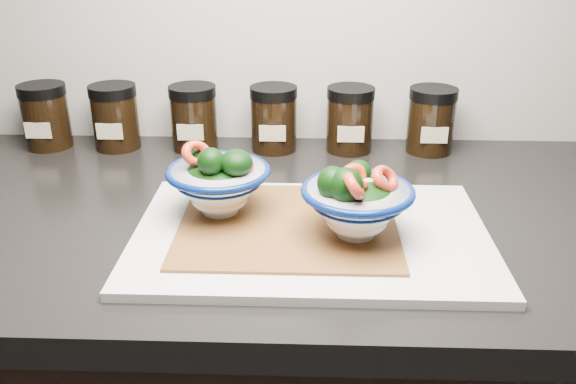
{
  "coord_description": "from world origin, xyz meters",
  "views": [
    {
      "loc": [
        0.11,
        0.67,
        1.28
      ],
      "look_at": [
        0.09,
        1.37,
        0.96
      ],
      "focal_mm": 38.0,
      "sensor_mm": 36.0,
      "label": 1
    }
  ],
  "objects_px": {
    "spice_jar_a": "(45,116)",
    "spice_jar_e": "(350,119)",
    "cutting_board": "(311,235)",
    "bowl_left": "(219,182)",
    "spice_jar_d": "(274,118)",
    "bowl_right": "(356,202)",
    "spice_jar_c": "(194,118)",
    "spice_jar_b": "(115,117)",
    "spice_jar_f": "(431,120)"
  },
  "relations": [
    {
      "from": "spice_jar_d",
      "to": "spice_jar_e",
      "type": "height_order",
      "value": "same"
    },
    {
      "from": "spice_jar_f",
      "to": "spice_jar_d",
      "type": "bearing_deg",
      "value": 180.0
    },
    {
      "from": "spice_jar_f",
      "to": "bowl_left",
      "type": "bearing_deg",
      "value": -139.07
    },
    {
      "from": "bowl_left",
      "to": "spice_jar_b",
      "type": "height_order",
      "value": "bowl_left"
    },
    {
      "from": "cutting_board",
      "to": "spice_jar_d",
      "type": "distance_m",
      "value": 0.34
    },
    {
      "from": "spice_jar_d",
      "to": "spice_jar_f",
      "type": "bearing_deg",
      "value": 0.0
    },
    {
      "from": "bowl_right",
      "to": "spice_jar_d",
      "type": "distance_m",
      "value": 0.36
    },
    {
      "from": "spice_jar_a",
      "to": "spice_jar_f",
      "type": "distance_m",
      "value": 0.68
    },
    {
      "from": "bowl_right",
      "to": "spice_jar_c",
      "type": "height_order",
      "value": "bowl_right"
    },
    {
      "from": "bowl_right",
      "to": "spice_jar_b",
      "type": "xyz_separation_m",
      "value": [
        -0.4,
        0.34,
        -0.0
      ]
    },
    {
      "from": "cutting_board",
      "to": "spice_jar_b",
      "type": "relative_size",
      "value": 3.98
    },
    {
      "from": "spice_jar_b",
      "to": "spice_jar_c",
      "type": "relative_size",
      "value": 1.0
    },
    {
      "from": "spice_jar_e",
      "to": "bowl_left",
      "type": "bearing_deg",
      "value": -123.47
    },
    {
      "from": "bowl_left",
      "to": "spice_jar_b",
      "type": "distance_m",
      "value": 0.36
    },
    {
      "from": "bowl_left",
      "to": "spice_jar_c",
      "type": "xyz_separation_m",
      "value": [
        -0.08,
        0.28,
        -0.0
      ]
    },
    {
      "from": "cutting_board",
      "to": "bowl_left",
      "type": "height_order",
      "value": "bowl_left"
    },
    {
      "from": "cutting_board",
      "to": "spice_jar_c",
      "type": "xyz_separation_m",
      "value": [
        -0.21,
        0.33,
        0.05
      ]
    },
    {
      "from": "bowl_right",
      "to": "spice_jar_f",
      "type": "distance_m",
      "value": 0.38
    },
    {
      "from": "spice_jar_a",
      "to": "spice_jar_f",
      "type": "relative_size",
      "value": 1.0
    },
    {
      "from": "spice_jar_b",
      "to": "spice_jar_f",
      "type": "bearing_deg",
      "value": 0.0
    },
    {
      "from": "bowl_right",
      "to": "spice_jar_a",
      "type": "height_order",
      "value": "bowl_right"
    },
    {
      "from": "spice_jar_a",
      "to": "spice_jar_c",
      "type": "relative_size",
      "value": 1.0
    },
    {
      "from": "cutting_board",
      "to": "bowl_right",
      "type": "height_order",
      "value": "bowl_right"
    },
    {
      "from": "spice_jar_d",
      "to": "spice_jar_e",
      "type": "bearing_deg",
      "value": 0.0
    },
    {
      "from": "spice_jar_f",
      "to": "spice_jar_a",
      "type": "bearing_deg",
      "value": 180.0
    },
    {
      "from": "spice_jar_a",
      "to": "spice_jar_d",
      "type": "height_order",
      "value": "same"
    },
    {
      "from": "spice_jar_d",
      "to": "spice_jar_e",
      "type": "relative_size",
      "value": 1.0
    },
    {
      "from": "spice_jar_c",
      "to": "spice_jar_e",
      "type": "relative_size",
      "value": 1.0
    },
    {
      "from": "bowl_left",
      "to": "spice_jar_a",
      "type": "height_order",
      "value": "bowl_left"
    },
    {
      "from": "spice_jar_a",
      "to": "bowl_right",
      "type": "bearing_deg",
      "value": -33.23
    },
    {
      "from": "bowl_left",
      "to": "spice_jar_d",
      "type": "distance_m",
      "value": 0.29
    },
    {
      "from": "bowl_right",
      "to": "spice_jar_e",
      "type": "relative_size",
      "value": 1.24
    },
    {
      "from": "spice_jar_e",
      "to": "spice_jar_c",
      "type": "bearing_deg",
      "value": 180.0
    },
    {
      "from": "spice_jar_f",
      "to": "bowl_right",
      "type": "bearing_deg",
      "value": -113.84
    },
    {
      "from": "bowl_right",
      "to": "spice_jar_e",
      "type": "distance_m",
      "value": 0.34
    },
    {
      "from": "spice_jar_c",
      "to": "spice_jar_e",
      "type": "xyz_separation_m",
      "value": [
        0.27,
        0.0,
        0.0
      ]
    },
    {
      "from": "spice_jar_b",
      "to": "spice_jar_c",
      "type": "bearing_deg",
      "value": 0.0
    },
    {
      "from": "cutting_board",
      "to": "spice_jar_d",
      "type": "height_order",
      "value": "spice_jar_d"
    },
    {
      "from": "spice_jar_c",
      "to": "cutting_board",
      "type": "bearing_deg",
      "value": -57.87
    },
    {
      "from": "spice_jar_c",
      "to": "spice_jar_d",
      "type": "xyz_separation_m",
      "value": [
        0.14,
        0.0,
        0.0
      ]
    },
    {
      "from": "spice_jar_c",
      "to": "spice_jar_e",
      "type": "height_order",
      "value": "same"
    },
    {
      "from": "spice_jar_c",
      "to": "spice_jar_e",
      "type": "distance_m",
      "value": 0.27
    },
    {
      "from": "spice_jar_b",
      "to": "spice_jar_a",
      "type": "bearing_deg",
      "value": 180.0
    },
    {
      "from": "spice_jar_e",
      "to": "bowl_right",
      "type": "bearing_deg",
      "value": -91.93
    },
    {
      "from": "spice_jar_a",
      "to": "spice_jar_e",
      "type": "height_order",
      "value": "same"
    },
    {
      "from": "cutting_board",
      "to": "bowl_left",
      "type": "xyz_separation_m",
      "value": [
        -0.12,
        0.04,
        0.05
      ]
    },
    {
      "from": "bowl_left",
      "to": "spice_jar_d",
      "type": "bearing_deg",
      "value": 78.89
    },
    {
      "from": "spice_jar_f",
      "to": "spice_jar_b",
      "type": "bearing_deg",
      "value": 180.0
    },
    {
      "from": "bowl_right",
      "to": "spice_jar_e",
      "type": "height_order",
      "value": "bowl_right"
    },
    {
      "from": "bowl_right",
      "to": "spice_jar_d",
      "type": "relative_size",
      "value": 1.24
    }
  ]
}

